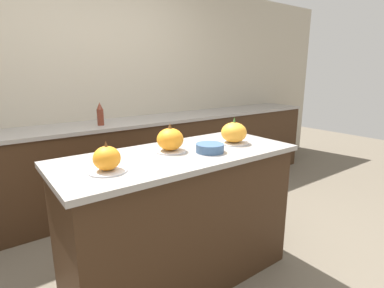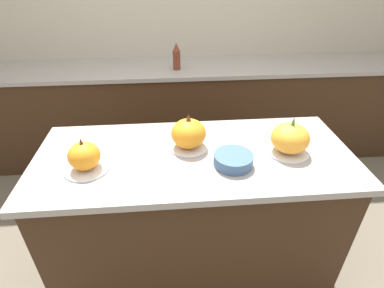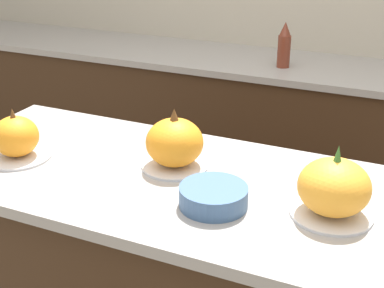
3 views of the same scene
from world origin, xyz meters
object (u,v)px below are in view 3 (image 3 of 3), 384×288
at_px(bottle_tall, 284,46).
at_px(pumpkin_cake_right, 334,189).
at_px(pumpkin_cake_left, 16,139).
at_px(mixing_bowl, 213,196).
at_px(pumpkin_cake_center, 175,144).

bearing_deg(bottle_tall, pumpkin_cake_right, -69.71).
xyz_separation_m(pumpkin_cake_left, mixing_bowl, (0.69, -0.03, -0.04)).
xyz_separation_m(bottle_tall, mixing_bowl, (0.21, -1.45, -0.07)).
relative_size(pumpkin_cake_center, pumpkin_cake_right, 0.95).
distance_m(pumpkin_cake_left, mixing_bowl, 0.69).
xyz_separation_m(pumpkin_cake_left, pumpkin_cake_center, (0.49, 0.15, 0.01)).
bearing_deg(mixing_bowl, pumpkin_cake_right, 15.79).
bearing_deg(bottle_tall, pumpkin_cake_left, -108.65).
bearing_deg(pumpkin_cake_left, pumpkin_cake_center, 16.61).
bearing_deg(pumpkin_cake_center, bottle_tall, 90.37).
relative_size(pumpkin_cake_left, pumpkin_cake_center, 1.03).
bearing_deg(bottle_tall, mixing_bowl, -81.88).
height_order(pumpkin_cake_left, pumpkin_cake_right, pumpkin_cake_right).
bearing_deg(mixing_bowl, pumpkin_cake_left, 177.83).
relative_size(bottle_tall, mixing_bowl, 1.24).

